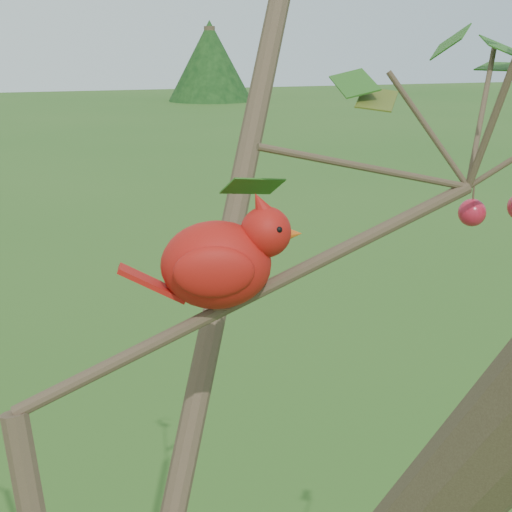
# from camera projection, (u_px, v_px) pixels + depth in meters

# --- Properties ---
(crabapple_tree) EXTENTS (2.35, 2.05, 2.95)m
(crabapple_tree) POSITION_uv_depth(u_px,v_px,m) (84.00, 304.00, 0.82)
(crabapple_tree) COLOR #403022
(crabapple_tree) RESTS_ON ground
(cardinal) EXTENTS (0.23, 0.14, 0.16)m
(cardinal) POSITION_uv_depth(u_px,v_px,m) (222.00, 260.00, 0.98)
(cardinal) COLOR #B01B0F
(cardinal) RESTS_ON ground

